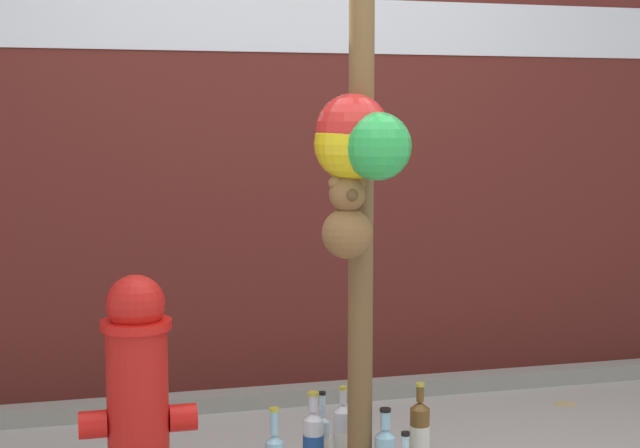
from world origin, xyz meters
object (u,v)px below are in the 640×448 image
at_px(fire_hydrant, 138,403).
at_px(bottle_4, 322,440).
at_px(bottle_3, 313,445).
at_px(bottle_1, 420,438).
at_px(memorial_post, 359,103).
at_px(bottle_2, 343,439).

bearing_deg(fire_hydrant, bottle_4, 28.73).
bearing_deg(bottle_3, fire_hydrant, -158.53).
relative_size(fire_hydrant, bottle_1, 2.33).
relative_size(fire_hydrant, bottle_4, 2.83).
distance_m(memorial_post, bottle_3, 1.29).
distance_m(bottle_2, bottle_4, 0.13).
height_order(bottle_1, bottle_2, bottle_1).
distance_m(memorial_post, bottle_1, 1.31).
height_order(memorial_post, fire_hydrant, memorial_post).
height_order(fire_hydrant, bottle_3, fire_hydrant).
height_order(memorial_post, bottle_4, memorial_post).
xyz_separation_m(memorial_post, bottle_1, (0.29, 0.15, -1.26)).
xyz_separation_m(memorial_post, bottle_2, (0.01, 0.24, -1.27)).
xyz_separation_m(bottle_2, bottle_4, (-0.05, 0.11, -0.04)).
height_order(bottle_1, bottle_3, bottle_1).
distance_m(memorial_post, bottle_2, 1.29).
relative_size(bottle_1, bottle_4, 1.21).
xyz_separation_m(bottle_1, bottle_4, (-0.33, 0.20, -0.05)).
bearing_deg(bottle_4, memorial_post, -83.41).
relative_size(memorial_post, fire_hydrant, 2.95).
distance_m(fire_hydrant, bottle_4, 0.90).
xyz_separation_m(memorial_post, bottle_3, (-0.11, 0.20, -1.27)).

